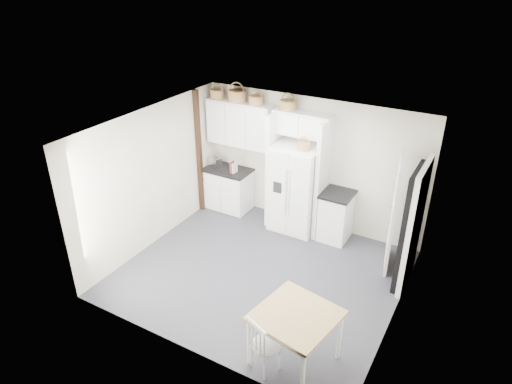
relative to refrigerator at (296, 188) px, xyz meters
The scene contains 27 objects.
floor 1.87m from the refrigerator, 84.81° to the right, with size 4.50×4.50×0.00m, color #363540.
ceiling 2.40m from the refrigerator, 84.81° to the right, with size 4.50×4.50×0.00m, color white.
wall_back 0.57m from the refrigerator, 66.65° to the left, with size 4.50×4.50×0.00m, color beige.
wall_left 2.71m from the refrigerator, 141.80° to the right, with size 4.00×4.00×0.00m, color beige.
wall_right 2.95m from the refrigerator, 34.55° to the right, with size 4.00×4.00×0.00m, color beige.
refrigerator is the anchor object (origin of this frame).
base_cab_left 1.65m from the refrigerator, behind, with size 0.94×0.59×0.87m, color white.
base_cab_right 0.93m from the refrigerator, ahead, with size 0.53×0.63×0.93m, color white.
dining_table 3.46m from the refrigerator, 64.76° to the right, with size 0.97×0.97×0.81m, color olive.
windsor_chair 3.64m from the refrigerator, 70.69° to the right, with size 0.39×0.35×0.80m, color white.
counter_left 1.59m from the refrigerator, behind, with size 0.98×0.63×0.04m, color black.
counter_right 0.84m from the refrigerator, ahead, with size 0.57×0.67×0.04m, color black.
toaster 1.92m from the refrigerator, behind, with size 0.29×0.16×0.20m, color silver.
cookbook_red 1.44m from the refrigerator, behind, with size 0.03×0.15×0.23m, color maroon.
cookbook_cream 1.38m from the refrigerator, behind, with size 0.03×0.14×0.21m, color beige.
basket_upper_a 2.45m from the refrigerator, behind, with size 0.29×0.29×0.17m, color #A47645.
basket_upper_b 2.13m from the refrigerator, behind, with size 0.36×0.36×0.21m, color #A47645.
basket_upper_c 1.85m from the refrigerator, 169.80° to the left, with size 0.28×0.28×0.16m, color #A47645.
basket_bridge_a 1.61m from the refrigerator, 150.30° to the left, with size 0.31×0.31×0.17m, color #A47645.
basket_fridge_b 0.96m from the refrigerator, 32.26° to the right, with size 0.25×0.25×0.13m, color #A47645.
upper_cabinet 1.71m from the refrigerator, behind, with size 1.40×0.34×0.90m, color white.
bridge_cabinet 1.27m from the refrigerator, 90.00° to the left, with size 1.12×0.34×0.45m, color white.
fridge_panel_left 0.58m from the refrigerator, behind, with size 0.08×0.60×2.30m, color white.
fridge_panel_right 0.58m from the refrigerator, ahead, with size 0.08×0.60×2.30m, color white.
trim_post 2.12m from the refrigerator, behind, with size 0.09×0.09×2.60m, color black.
doorway_void 2.41m from the refrigerator, 15.78° to the right, with size 0.18×0.85×2.05m, color black.
door_slab 1.98m from the refrigerator, ahead, with size 0.80×0.04×2.05m, color white.
Camera 1 is at (3.06, -5.56, 4.85)m, focal length 32.00 mm.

